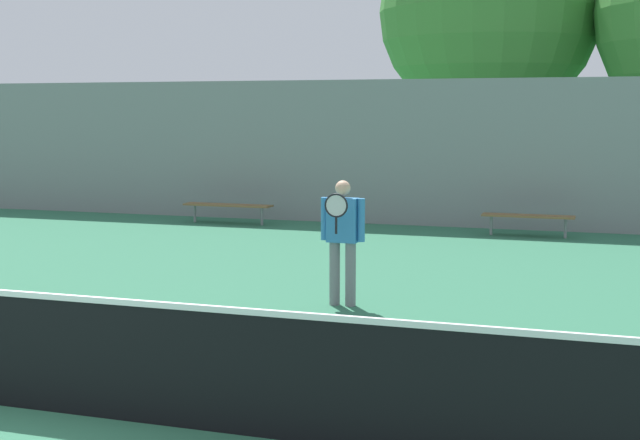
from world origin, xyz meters
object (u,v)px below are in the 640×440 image
tennis_net (23,349)px  tennis_player (343,235)px  bench_courtside_far (528,217)px  bench_adjacent_court (228,206)px  tree_dark_dense (489,12)px

tennis_net → tennis_player: (1.42, 4.78, 0.42)m
bench_courtside_far → bench_adjacent_court: same height
tennis_net → tree_dark_dense: (1.18, 20.11, 4.84)m
tennis_net → tree_dark_dense: bearing=86.6°
tennis_player → bench_adjacent_court: 8.90m
tennis_net → bench_courtside_far: 12.55m
tennis_player → tree_dark_dense: 15.96m
tennis_player → bench_adjacent_court: bearing=124.6°
tennis_player → tree_dark_dense: tree_dark_dense is taller
tennis_net → bench_courtside_far: size_ratio=6.51×
tennis_net → bench_adjacent_court: tennis_net is taller
tennis_player → tree_dark_dense: (-0.24, 15.33, 4.42)m
bench_adjacent_court → tree_dark_dense: bearing=59.3°
bench_courtside_far → tennis_net: bearing=-104.5°
tennis_player → tree_dark_dense: bearing=91.7°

